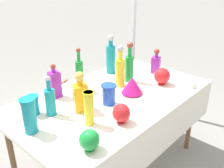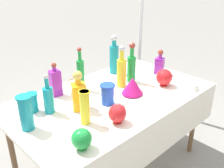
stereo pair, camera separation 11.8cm
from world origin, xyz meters
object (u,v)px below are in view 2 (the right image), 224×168
object	(u,v)px
tall_bottle_0	(114,57)
slender_vase_3	(26,112)
slender_vase_1	(32,102)
canopy_pole	(140,35)
slender_vase_0	(107,93)
round_bowl_0	(164,77)
tall_bottle_3	(81,73)
round_bowl_1	(82,139)
fluted_vase_0	(132,86)
square_decanter_2	(55,82)
round_bowl_2	(117,113)
cardboard_box_behind_right	(69,102)
slender_vase_2	(85,107)
tall_bottle_1	(122,71)
square_decanter_1	(160,64)
cardboard_box_behind_left	(51,116)
square_decanter_0	(79,93)
tall_bottle_4	(49,99)
tall_bottle_2	(131,66)

from	to	relation	value
tall_bottle_0	slender_vase_3	size ratio (longest dim) A/B	1.64
slender_vase_1	canopy_pole	bearing A→B (deg)	14.14
slender_vase_0	round_bowl_0	distance (m)	0.59
tall_bottle_3	round_bowl_0	size ratio (longest dim) A/B	2.43
tall_bottle_3	slender_vase_1	size ratio (longest dim) A/B	2.61
slender_vase_3	tall_bottle_3	bearing A→B (deg)	21.04
tall_bottle_0	round_bowl_1	xyz separation A→B (m)	(-0.95, -0.71, -0.10)
tall_bottle_0	fluted_vase_0	bearing A→B (deg)	-117.05
square_decanter_2	round_bowl_2	distance (m)	0.64
tall_bottle_3	cardboard_box_behind_right	world-z (taller)	tall_bottle_3
slender_vase_0	slender_vase_2	bearing A→B (deg)	-161.70
slender_vase_0	round_bowl_2	world-z (taller)	slender_vase_0
round_bowl_1	round_bowl_2	world-z (taller)	round_bowl_2
tall_bottle_1	slender_vase_1	distance (m)	0.79
square_decanter_1	tall_bottle_3	bearing A→B (deg)	162.29
tall_bottle_1	slender_vase_2	xyz separation A→B (m)	(-0.60, -0.25, -0.02)
cardboard_box_behind_left	canopy_pole	size ratio (longest dim) A/B	0.19
tall_bottle_0	round_bowl_0	world-z (taller)	tall_bottle_0
slender_vase_0	slender_vase_1	world-z (taller)	slender_vase_0
round_bowl_0	round_bowl_1	distance (m)	1.07
cardboard_box_behind_right	round_bowl_2	bearing A→B (deg)	-111.15
tall_bottle_0	square_decanter_0	bearing A→B (deg)	-153.90
square_decanter_1	fluted_vase_0	bearing A→B (deg)	-167.08
square_decanter_1	fluted_vase_0	xyz separation A→B (m)	(-0.54, -0.12, -0.02)
tall_bottle_1	tall_bottle_4	size ratio (longest dim) A/B	1.25
slender_vase_2	cardboard_box_behind_right	size ratio (longest dim) A/B	0.47
tall_bottle_4	canopy_pole	xyz separation A→B (m)	(1.61, 0.52, 0.10)
tall_bottle_1	square_decanter_0	bearing A→B (deg)	-172.70
square_decanter_2	round_bowl_1	world-z (taller)	square_decanter_2
square_decanter_2	slender_vase_2	size ratio (longest dim) A/B	1.18
tall_bottle_4	slender_vase_3	world-z (taller)	tall_bottle_4
tall_bottle_0	square_decanter_1	bearing A→B (deg)	-46.55
tall_bottle_4	round_bowl_1	size ratio (longest dim) A/B	2.29
slender_vase_2	tall_bottle_2	bearing A→B (deg)	19.16
square_decanter_2	round_bowl_0	xyz separation A→B (m)	(0.78, -0.50, -0.04)
square_decanter_1	cardboard_box_behind_right	distance (m)	1.33
tall_bottle_1	canopy_pole	xyz separation A→B (m)	(0.91, 0.56, 0.06)
square_decanter_0	slender_vase_3	xyz separation A→B (m)	(-0.39, 0.02, -0.00)
canopy_pole	cardboard_box_behind_right	bearing A→B (deg)	151.07
tall_bottle_3	canopy_pole	xyz separation A→B (m)	(1.21, 0.37, 0.06)
slender_vase_2	round_bowl_0	distance (m)	0.88
tall_bottle_1	slender_vase_3	world-z (taller)	tall_bottle_1
tall_bottle_4	fluted_vase_0	distance (m)	0.68
tall_bottle_4	slender_vase_0	xyz separation A→B (m)	(0.39, -0.19, -0.02)
cardboard_box_behind_left	cardboard_box_behind_right	world-z (taller)	cardboard_box_behind_right
slender_vase_1	tall_bottle_2	bearing A→B (deg)	-8.18
round_bowl_1	square_decanter_1	bearing A→B (deg)	17.10
tall_bottle_2	round_bowl_0	size ratio (longest dim) A/B	2.41
tall_bottle_1	cardboard_box_behind_right	bearing A→B (deg)	84.27
square_decanter_0	canopy_pole	xyz separation A→B (m)	(1.42, 0.63, 0.08)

